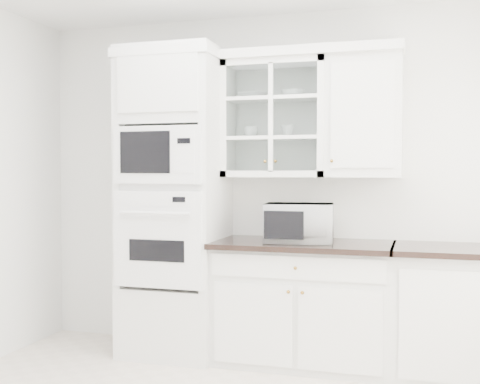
% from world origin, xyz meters
% --- Properties ---
extents(room_shell, '(4.00, 3.50, 2.70)m').
position_xyz_m(room_shell, '(0.00, 0.43, 1.78)').
color(room_shell, white).
rests_on(room_shell, ground).
extents(oven_column, '(0.76, 0.68, 2.40)m').
position_xyz_m(oven_column, '(-0.75, 1.42, 1.20)').
color(oven_column, white).
rests_on(oven_column, ground).
extents(base_cabinet_run, '(1.32, 0.67, 0.92)m').
position_xyz_m(base_cabinet_run, '(0.28, 1.45, 0.46)').
color(base_cabinet_run, white).
rests_on(base_cabinet_run, ground).
extents(extra_base_cabinet, '(0.72, 0.67, 0.92)m').
position_xyz_m(extra_base_cabinet, '(1.28, 1.45, 0.46)').
color(extra_base_cabinet, white).
rests_on(extra_base_cabinet, ground).
extents(upper_cabinet_glass, '(0.80, 0.33, 0.90)m').
position_xyz_m(upper_cabinet_glass, '(0.03, 1.58, 1.85)').
color(upper_cabinet_glass, white).
rests_on(upper_cabinet_glass, room_shell).
extents(upper_cabinet_solid, '(0.55, 0.33, 0.90)m').
position_xyz_m(upper_cabinet_solid, '(0.71, 1.58, 1.85)').
color(upper_cabinet_solid, white).
rests_on(upper_cabinet_solid, room_shell).
extents(crown_molding, '(2.14, 0.38, 0.07)m').
position_xyz_m(crown_molding, '(-0.07, 1.56, 2.33)').
color(crown_molding, white).
rests_on(crown_molding, room_shell).
extents(countertop_microwave, '(0.54, 0.47, 0.29)m').
position_xyz_m(countertop_microwave, '(0.25, 1.40, 1.06)').
color(countertop_microwave, white).
rests_on(countertop_microwave, base_cabinet_run).
extents(bowl_a, '(0.26, 0.26, 0.05)m').
position_xyz_m(bowl_a, '(-0.16, 1.60, 2.04)').
color(bowl_a, white).
rests_on(bowl_a, upper_cabinet_glass).
extents(bowl_b, '(0.20, 0.20, 0.06)m').
position_xyz_m(bowl_b, '(0.16, 1.59, 2.04)').
color(bowl_b, white).
rests_on(bowl_b, upper_cabinet_glass).
extents(cup_a, '(0.13, 0.13, 0.08)m').
position_xyz_m(cup_a, '(-0.17, 1.57, 1.75)').
color(cup_a, white).
rests_on(cup_a, upper_cabinet_glass).
extents(cup_b, '(0.10, 0.10, 0.09)m').
position_xyz_m(cup_b, '(0.12, 1.57, 1.76)').
color(cup_b, white).
rests_on(cup_b, upper_cabinet_glass).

